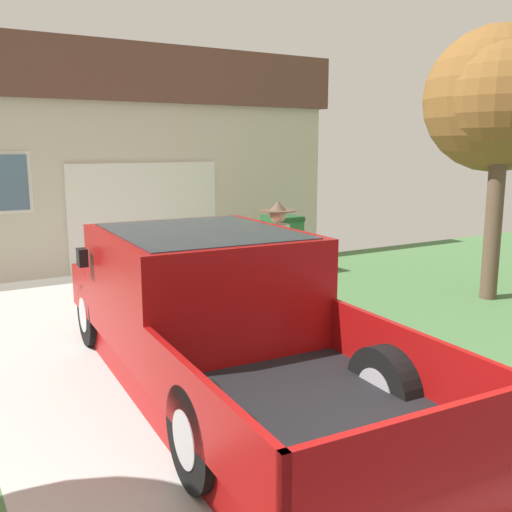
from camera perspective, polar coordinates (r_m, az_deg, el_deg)
name	(u,v)px	position (r m, az deg, el deg)	size (l,w,h in m)	color
pickup_truck	(209,313)	(6.31, -4.66, -5.60)	(2.30, 5.69, 1.60)	maroon
person_with_hat	(278,259)	(7.78, 2.12, -0.34)	(0.48, 0.48, 1.78)	brown
handbag	(278,328)	(7.74, 2.20, -7.05)	(0.36, 0.14, 0.43)	tan
house_with_garage	(112,155)	(15.39, -13.97, 9.60)	(8.32, 6.97, 4.48)	beige
front_yard_tree	(499,100)	(10.49, 22.70, 13.91)	(2.38, 2.43, 4.43)	brown
wheeled_trash_bin	(282,242)	(11.56, 2.58, 1.36)	(0.60, 0.72, 1.14)	#286B38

